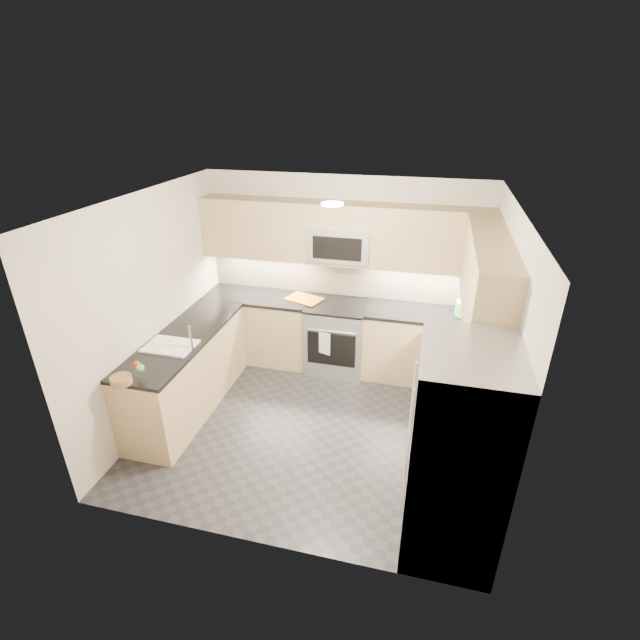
{
  "coord_description": "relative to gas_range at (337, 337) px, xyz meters",
  "views": [
    {
      "loc": [
        1.09,
        -4.05,
        3.37
      ],
      "look_at": [
        0.0,
        0.35,
        1.15
      ],
      "focal_mm": 26.0,
      "sensor_mm": 36.0,
      "label": 1
    }
  ],
  "objects": [
    {
      "name": "oven_handle",
      "position": [
        0.0,
        -0.35,
        0.26
      ],
      "size": [
        0.6,
        0.02,
        0.02
      ],
      "primitive_type": "cylinder",
      "rotation": [
        0.0,
        1.57,
        0.0
      ],
      "color": "#B2B5BA",
      "rests_on": "gas_range"
    },
    {
      "name": "fridge_handle_right",
      "position": [
        1.08,
        -2.25,
        0.49
      ],
      "size": [
        0.02,
        0.02,
        1.2
      ],
      "primitive_type": "cylinder",
      "color": "#B2B5BA",
      "rests_on": "refrigerator"
    },
    {
      "name": "sink_basin",
      "position": [
        -1.5,
        -1.53,
        0.42
      ],
      "size": [
        0.52,
        0.38,
        0.16
      ],
      "primitive_type": "cube",
      "color": "white",
      "rests_on": "base_cab_peninsula"
    },
    {
      "name": "floor",
      "position": [
        0.0,
        -1.28,
        -0.46
      ],
      "size": [
        3.6,
        3.2,
        0.0
      ],
      "primitive_type": "cube",
      "color": "#26252B",
      "rests_on": "ground"
    },
    {
      "name": "wall_back",
      "position": [
        0.0,
        0.32,
        0.79
      ],
      "size": [
        3.6,
        0.02,
        2.5
      ],
      "primitive_type": "cube",
      "color": "beige",
      "rests_on": "floor"
    },
    {
      "name": "base_cab_back_right",
      "position": [
        1.09,
        0.02,
        -0.01
      ],
      "size": [
        1.42,
        0.6,
        0.9
      ],
      "primitive_type": "cube",
      "color": "tan",
      "rests_on": "floor"
    },
    {
      "name": "upper_cab_back",
      "position": [
        0.0,
        0.15,
        1.37
      ],
      "size": [
        3.6,
        0.35,
        0.75
      ],
      "primitive_type": "cube",
      "color": "tan",
      "rests_on": "wall_back"
    },
    {
      "name": "ceiling",
      "position": [
        0.0,
        -1.28,
        2.04
      ],
      "size": [
        3.6,
        3.2,
        0.02
      ],
      "primitive_type": "cube",
      "color": "beige",
      "rests_on": "wall_back"
    },
    {
      "name": "countertop_back_left",
      "position": [
        -1.09,
        0.02,
        0.47
      ],
      "size": [
        1.42,
        0.63,
        0.04
      ],
      "primitive_type": "cube",
      "color": "black",
      "rests_on": "base_cab_back_left"
    },
    {
      "name": "wall_left",
      "position": [
        -1.8,
        -1.28,
        0.79
      ],
      "size": [
        0.02,
        3.2,
        2.5
      ],
      "primitive_type": "cube",
      "color": "beige",
      "rests_on": "floor"
    },
    {
      "name": "fruit_apple",
      "position": [
        -1.52,
        -2.09,
        0.6
      ],
      "size": [
        0.06,
        0.06,
        0.06
      ],
      "primitive_type": "sphere",
      "color": "#AC2F13",
      "rests_on": "fruit_basket"
    },
    {
      "name": "wall_right",
      "position": [
        1.8,
        -1.28,
        0.79
      ],
      "size": [
        0.02,
        3.2,
        2.5
      ],
      "primitive_type": "cube",
      "color": "beige",
      "rests_on": "floor"
    },
    {
      "name": "refrigerator",
      "position": [
        1.45,
        -2.43,
        0.45
      ],
      "size": [
        0.7,
        0.9,
        1.8
      ],
      "primitive_type": "cube",
      "color": "#9C9DA3",
      "rests_on": "floor"
    },
    {
      "name": "countertop_peninsula",
      "position": [
        -1.5,
        -1.28,
        0.47
      ],
      "size": [
        0.63,
        2.0,
        0.04
      ],
      "primitive_type": "cube",
      "color": "black",
      "rests_on": "base_cab_peninsula"
    },
    {
      "name": "base_cab_peninsula",
      "position": [
        -1.5,
        -1.28,
        -0.01
      ],
      "size": [
        0.6,
        2.0,
        0.9
      ],
      "primitive_type": "cube",
      "color": "tan",
      "rests_on": "floor"
    },
    {
      "name": "microwave_door",
      "position": [
        0.0,
        -0.08,
        1.24
      ],
      "size": [
        0.6,
        0.01,
        0.28
      ],
      "primitive_type": "cube",
      "color": "black",
      "rests_on": "microwave"
    },
    {
      "name": "base_cab_right",
      "position": [
        1.5,
        -1.12,
        -0.01
      ],
      "size": [
        0.6,
        1.7,
        0.9
      ],
      "primitive_type": "cube",
      "color": "tan",
      "rests_on": "floor"
    },
    {
      "name": "base_cab_back_left",
      "position": [
        -1.09,
        0.02,
        -0.01
      ],
      "size": [
        1.42,
        0.6,
        0.9
      ],
      "primitive_type": "cube",
      "color": "tan",
      "rests_on": "floor"
    },
    {
      "name": "fridge_handle_left",
      "position": [
        1.08,
        -2.61,
        0.49
      ],
      "size": [
        0.02,
        0.02,
        1.2
      ],
      "primitive_type": "cylinder",
      "color": "#B2B5BA",
      "rests_on": "refrigerator"
    },
    {
      "name": "gas_range",
      "position": [
        0.0,
        0.0,
        0.0
      ],
      "size": [
        0.76,
        0.65,
        0.91
      ],
      "primitive_type": "cube",
      "color": "gray",
      "rests_on": "floor"
    },
    {
      "name": "utensil_bowl",
      "position": [
        1.61,
        0.07,
        0.57
      ],
      "size": [
        0.35,
        0.35,
        0.17
      ],
      "primitive_type": "cylinder",
      "rotation": [
        0.0,
        0.0,
        0.2
      ],
      "color": "green",
      "rests_on": "countertop_back_right"
    },
    {
      "name": "microwave",
      "position": [
        0.0,
        0.12,
        1.24
      ],
      "size": [
        0.76,
        0.4,
        0.4
      ],
      "primitive_type": "cube",
      "color": "#ACAEB5",
      "rests_on": "upper_cab_back"
    },
    {
      "name": "range_cooktop",
      "position": [
        0.0,
        0.0,
        0.46
      ],
      "size": [
        0.76,
        0.65,
        0.03
      ],
      "primitive_type": "cube",
      "color": "black",
      "rests_on": "gas_range"
    },
    {
      "name": "countertop_back_right",
      "position": [
        1.09,
        0.02,
        0.47
      ],
      "size": [
        1.42,
        0.63,
        0.04
      ],
      "primitive_type": "cube",
      "color": "black",
      "rests_on": "base_cab_back_right"
    },
    {
      "name": "oven_door_glass",
      "position": [
        0.0,
        -0.33,
        -0.01
      ],
      "size": [
        0.62,
        0.02,
        0.45
      ],
      "primitive_type": "cube",
      "color": "black",
      "rests_on": "gas_range"
    },
    {
      "name": "cutting_board",
      "position": [
        -0.45,
        0.04,
        0.49
      ],
      "size": [
        0.53,
        0.45,
        0.01
      ],
      "primitive_type": "cube",
      "rotation": [
        0.0,
        0.0,
        -0.34
      ],
      "color": "#C06B12",
      "rests_on": "countertop_back_left"
    },
    {
      "name": "fruit_pear",
      "position": [
        -1.44,
        -2.14,
        0.6
      ],
      "size": [
        0.08,
        0.08,
        0.08
      ],
      "primitive_type": "sphere",
      "color": "#48A952",
      "rests_on": "fruit_basket"
    },
    {
      "name": "upper_cab_right",
      "position": [
        1.62,
        -1.0,
        1.37
      ],
      "size": [
        0.35,
        1.95,
        0.75
      ],
      "primitive_type": "cube",
      "color": "tan",
      "rests_on": "wall_right"
    },
    {
      "name": "faucet",
      "position": [
        -1.24,
        -1.53,
        0.62
      ],
      "size": [
        0.03,
        0.03,
        0.28
      ],
      "primitive_type": "cylinder",
      "color": "silver",
      "rests_on": "countertop_peninsula"
    },
    {
      "name": "backsplash_back",
      "position": [
        0.0,
        0.32,
        0.74
      ],
      "size": [
        3.6,
        0.01,
        0.51
      ],
      "primitive_type": "cube",
      "color": "tan",
      "rests_on": "wall_back"
    },
    {
      "name": "countertop_right",
      "position": [
        1.5,
        -1.12,
        0.47
      ],
      "size": [
        0.63,
        1.7,
        0.04
      ],
      "primitive_type": "cube",
      "color": "black",
      "rests_on": "base_cab_right"
    },
    {
      "name": "fruit_basket",
      "position": [
        -1.58,
        -2.26,
        0.52
      ],
      "size": [
        0.24,
        0.24,
        0.07
      ],
      "primitive_type": "cylinder",
      "rotation": [
        0.0,
        0.0,
        0.24
      ],
      "color": "olive",
      "rests_on": "countertop_peninsula"
    },
    {
      "name": "wall_front",
      "position": [
        0.0,
        -2.88,
        0.79
      ],
      "size": [
        3.6,
        0.02,
        2.5
      ],
      "primitive_type": "cube",
      "color": "beige",
      "rests_on": "floor"
    },
    {
      "name": "backsplash_right",
      "position": [
        1.8,
        -0.82,
        0.74
      ],
      "size": [
        0.01,
        2.3,
        0.51
      ],
      "primitive_type": "cube",
      "color": "tan",
      "rests_on": "wall_right"
    },
    {
      "name": "dish_towel_check",
      "position": [
        -0.08,
        -0.37,
        0.1
      ],
      "size": [
        0.15,
        0.06,
        0.3
      ],
      "primitive_type": "cube",
      "rotation": [
        0.0,
        0.0,
        -0.34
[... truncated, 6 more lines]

